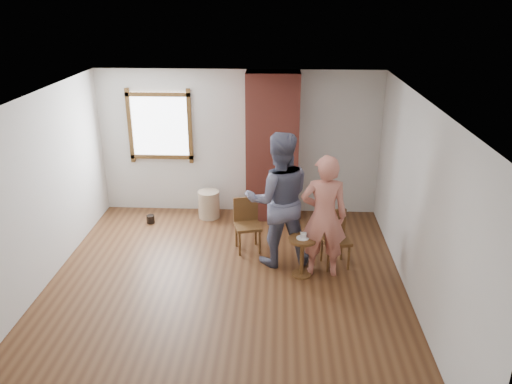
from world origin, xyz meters
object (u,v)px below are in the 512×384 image
dining_chair_left (247,221)px  side_table (302,251)px  stoneware_crock (209,204)px  man (279,200)px  person_pink (324,217)px  dining_chair_right (335,235)px

dining_chair_left → side_table: bearing=-57.7°
stoneware_crock → man: bearing=-50.8°
stoneware_crock → side_table: size_ratio=0.83×
person_pink → dining_chair_right: bearing=-124.8°
side_table → man: (-0.35, 0.40, 0.61)m
side_table → dining_chair_left: bearing=136.6°
side_table → person_pink: 0.58m
stoneware_crock → dining_chair_right: size_ratio=0.59×
side_table → person_pink: size_ratio=0.33×
man → person_pink: (0.63, -0.31, -0.11)m
man → side_table: bearing=122.6°
man → dining_chair_right: bearing=170.0°
man → dining_chair_left: bearing=-47.2°
man → stoneware_crock: bearing=-59.2°
person_pink → dining_chair_left: bearing=-32.0°
stoneware_crock → man: 2.13m
stoneware_crock → person_pink: size_ratio=0.28×
dining_chair_right → person_pink: 0.56m
side_table → stoneware_crock: bearing=129.6°
dining_chair_left → dining_chair_right: size_ratio=1.00×
stoneware_crock → dining_chair_right: (2.09, -1.56, 0.22)m
dining_chair_left → man: size_ratio=0.41×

